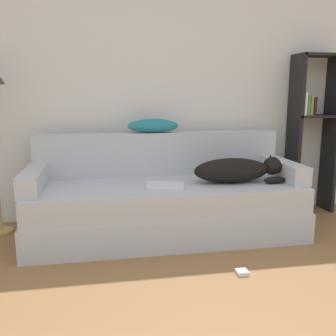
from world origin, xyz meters
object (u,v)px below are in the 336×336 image
object	(u,v)px
dog	(237,170)
laptop	(165,185)
throw_pillow	(153,126)
bookshelf	(312,125)
couch	(166,210)
power_adapter	(242,272)

from	to	relation	value
dog	laptop	world-z (taller)	dog
laptop	throw_pillow	world-z (taller)	throw_pillow
throw_pillow	dog	bearing A→B (deg)	-33.09
laptop	bookshelf	world-z (taller)	bookshelf
couch	throw_pillow	world-z (taller)	throw_pillow
couch	throw_pillow	bearing A→B (deg)	98.63
dog	power_adapter	bearing A→B (deg)	-106.63
dog	power_adapter	size ratio (longest dim) A/B	9.97
couch	laptop	distance (m)	0.25
dog	throw_pillow	distance (m)	0.85
laptop	throw_pillow	bearing A→B (deg)	106.86
couch	laptop	bearing A→B (deg)	-103.09
dog	power_adapter	distance (m)	0.94
couch	dog	distance (m)	0.69
laptop	power_adapter	distance (m)	0.93
dog	throw_pillow	bearing A→B (deg)	146.91
laptop	power_adapter	xyz separation A→B (m)	(0.39, -0.72, -0.44)
power_adapter	dog	bearing A→B (deg)	73.37
throw_pillow	power_adapter	distance (m)	1.53
laptop	throw_pillow	size ratio (longest dim) A/B	0.73
laptop	bookshelf	distance (m)	1.71
dog	couch	bearing A→B (deg)	173.61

